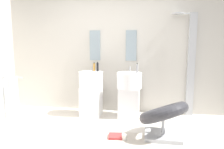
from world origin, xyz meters
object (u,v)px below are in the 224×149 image
Objects in this scene: towel_rack at (12,93)px; magazine_red at (116,136)px; soap_bottle_black at (98,67)px; soap_bottle_amber at (94,67)px; coffee_mug at (124,137)px; shower_column at (190,63)px; lounge_chair at (163,116)px; pedestal_sink_right at (129,93)px; pedestal_sink_left at (91,92)px; soap_bottle_grey at (137,68)px.

towel_rack is 4.41× the size of magazine_red.
soap_bottle_amber is (-0.07, 0.01, -0.01)m from soap_bottle_black.
shower_column is at bearing 50.40° from coffee_mug.
lounge_chair is 6.18× the size of soap_bottle_amber.
towel_rack is 11.19× the size of coffee_mug.
pedestal_sink_right is 1.16m from coffee_mug.
lounge_chair is (0.61, -0.86, -0.14)m from pedestal_sink_right.
towel_rack is (-2.52, -0.05, 0.28)m from lounge_chair.
coffee_mug is at bearing -57.67° from soap_bottle_amber.
soap_bottle_black reaches higher than lounge_chair.
pedestal_sink_left reaches higher than magazine_red.
magazine_red is at bearing -134.48° from shower_column.
soap_bottle_amber is (0.04, 0.11, 0.49)m from pedestal_sink_left.
shower_column is 1.51m from lounge_chair.
lounge_chair is 2.54m from towel_rack.
soap_bottle_grey is at bearing -11.87° from soap_bottle_black.
magazine_red is (0.65, -1.01, -0.46)m from pedestal_sink_left.
pedestal_sink_left is at bearing -138.57° from soap_bottle_black.
pedestal_sink_right is 2.13m from towel_rack.
pedestal_sink_left is at bearing 126.48° from coffee_mug.
pedestal_sink_right reaches higher than towel_rack.
towel_rack is at bearing -141.16° from soap_bottle_black.
coffee_mug is (0.80, -1.08, -0.44)m from pedestal_sink_left.
soap_bottle_amber is at bearing -173.62° from shower_column.
pedestal_sink_left is 1.41m from coffee_mug.
soap_bottle_grey is at bearing -23.60° from pedestal_sink_right.
pedestal_sink_right is 1.05× the size of towel_rack.
lounge_chair is at bearing -37.46° from soap_bottle_black.
magazine_red is 1.14× the size of soap_bottle_black.
pedestal_sink_left is at bearing -111.75° from soap_bottle_amber.
towel_rack is (-1.91, -0.91, 0.14)m from pedestal_sink_right.
magazine_red is 1.56m from soap_bottle_black.
pedestal_sink_left is 1.05m from soap_bottle_grey.
magazine_red is (-1.31, -1.33, -1.05)m from shower_column.
magazine_red is at bearing -169.05° from lounge_chair.
pedestal_sink_left is 1.00× the size of pedestal_sink_right.
soap_bottle_grey is at bearing 119.79° from lounge_chair.
soap_bottle_black is (0.12, 0.10, 0.50)m from pedestal_sink_left.
pedestal_sink_left is 5.12× the size of soap_bottle_grey.
coffee_mug is at bearing -129.60° from shower_column.
magazine_red is (-0.73, -0.14, -0.32)m from lounge_chair.
shower_column is at bearing 9.43° from pedestal_sink_left.
lounge_chair is 1.71m from soap_bottle_black.
soap_bottle_grey is at bearing -4.12° from pedestal_sink_left.
soap_bottle_black is at bearing 168.13° from soap_bottle_grey.
soap_bottle_black reaches higher than pedestal_sink_right.
pedestal_sink_left is 0.77m from pedestal_sink_right.
towel_rack is at bearing -154.52° from pedestal_sink_right.
magazine_red is at bearing -64.36° from soap_bottle_black.
soap_bottle_black reaches higher than towel_rack.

